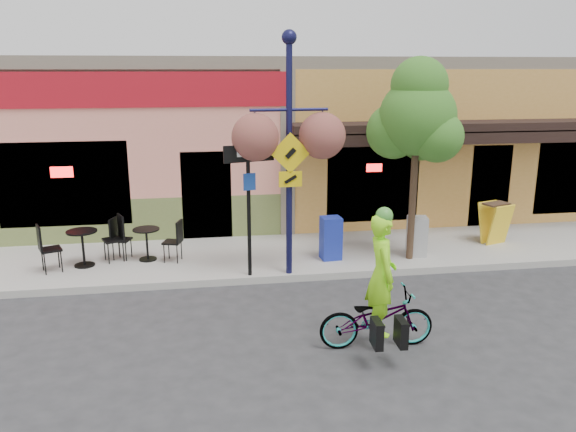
# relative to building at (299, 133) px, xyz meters

# --- Properties ---
(ground) EXTENTS (90.00, 90.00, 0.00)m
(ground) POSITION_rel_building_xyz_m (0.00, -7.50, -2.25)
(ground) COLOR #2D2D30
(ground) RESTS_ON ground
(sidewalk) EXTENTS (24.00, 3.00, 0.15)m
(sidewalk) POSITION_rel_building_xyz_m (0.00, -5.50, -2.17)
(sidewalk) COLOR #9E9B93
(sidewalk) RESTS_ON ground
(curb) EXTENTS (24.00, 0.12, 0.15)m
(curb) POSITION_rel_building_xyz_m (0.00, -6.95, -2.17)
(curb) COLOR #A8A59E
(curb) RESTS_ON ground
(building) EXTENTS (18.20, 8.20, 4.50)m
(building) POSITION_rel_building_xyz_m (0.00, 0.00, 0.00)
(building) COLOR #F7907A
(building) RESTS_ON ground
(bicycle) EXTENTS (1.81, 0.69, 0.94)m
(bicycle) POSITION_rel_building_xyz_m (-0.51, -9.89, -1.78)
(bicycle) COLOR maroon
(bicycle) RESTS_ON ground
(cyclist_rider) EXTENTS (0.48, 0.71, 1.89)m
(cyclist_rider) POSITION_rel_building_xyz_m (-0.46, -9.89, -1.30)
(cyclist_rider) COLOR #97FF1A
(cyclist_rider) RESTS_ON ground
(lamp_post) EXTENTS (1.55, 0.68, 4.78)m
(lamp_post) POSITION_rel_building_xyz_m (-1.40, -6.85, 0.29)
(lamp_post) COLOR #13133B
(lamp_post) RESTS_ON sidewalk
(one_way_sign) EXTENTS (1.05, 0.48, 2.67)m
(one_way_sign) POSITION_rel_building_xyz_m (-2.21, -6.85, -0.77)
(one_way_sign) COLOR black
(one_way_sign) RESTS_ON sidewalk
(cafe_set_left) EXTENTS (1.89, 1.43, 1.02)m
(cafe_set_left) POSITION_rel_building_xyz_m (-5.64, -5.76, -1.59)
(cafe_set_left) COLOR black
(cafe_set_left) RESTS_ON sidewalk
(cafe_set_right) EXTENTS (1.70, 1.19, 0.93)m
(cafe_set_right) POSITION_rel_building_xyz_m (-4.34, -5.57, -1.64)
(cafe_set_right) COLOR black
(cafe_set_right) RESTS_ON sidewalk
(newspaper_box_blue) EXTENTS (0.45, 0.41, 0.95)m
(newspaper_box_blue) POSITION_rel_building_xyz_m (-0.36, -6.11, -1.63)
(newspaper_box_blue) COLOR #1A2BA0
(newspaper_box_blue) RESTS_ON sidewalk
(newspaper_box_grey) EXTENTS (0.48, 0.44, 0.89)m
(newspaper_box_grey) POSITION_rel_building_xyz_m (1.59, -6.19, -1.65)
(newspaper_box_grey) COLOR #A7A7A7
(newspaper_box_grey) RESTS_ON sidewalk
(street_tree) EXTENTS (2.26, 2.26, 4.38)m
(street_tree) POSITION_rel_building_xyz_m (1.38, -6.36, 0.09)
(street_tree) COLOR #3D7A26
(street_tree) RESTS_ON sidewalk
(sandwich_board) EXTENTS (0.70, 0.60, 0.99)m
(sandwich_board) POSITION_rel_building_xyz_m (3.83, -5.76, -1.60)
(sandwich_board) COLOR yellow
(sandwich_board) RESTS_ON sidewalk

